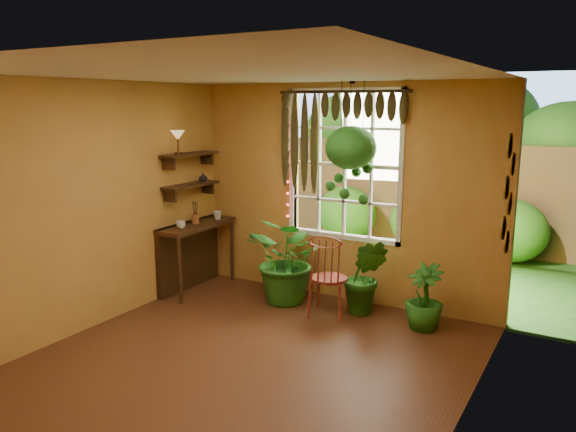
# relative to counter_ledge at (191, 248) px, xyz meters

# --- Properties ---
(floor) EXTENTS (4.50, 4.50, 0.00)m
(floor) POSITION_rel_counter_ledge_xyz_m (1.91, -1.60, -0.55)
(floor) COLOR #522C17
(floor) RESTS_ON ground
(ceiling) EXTENTS (4.50, 4.50, 0.00)m
(ceiling) POSITION_rel_counter_ledge_xyz_m (1.91, -1.60, 2.15)
(ceiling) COLOR white
(ceiling) RESTS_ON wall_back
(wall_back) EXTENTS (4.00, 0.00, 4.00)m
(wall_back) POSITION_rel_counter_ledge_xyz_m (1.91, 0.65, 0.80)
(wall_back) COLOR #C19242
(wall_back) RESTS_ON floor
(wall_left) EXTENTS (0.00, 4.50, 4.50)m
(wall_left) POSITION_rel_counter_ledge_xyz_m (-0.09, -1.60, 0.80)
(wall_left) COLOR #C19242
(wall_left) RESTS_ON floor
(wall_right) EXTENTS (0.00, 4.50, 4.50)m
(wall_right) POSITION_rel_counter_ledge_xyz_m (3.91, -1.60, 0.80)
(wall_right) COLOR #C19242
(wall_right) RESTS_ON floor
(window) EXTENTS (1.52, 0.10, 1.86)m
(window) POSITION_rel_counter_ledge_xyz_m (1.91, 0.68, 1.15)
(window) COLOR white
(window) RESTS_ON wall_back
(valance_vine) EXTENTS (1.70, 0.12, 1.10)m
(valance_vine) POSITION_rel_counter_ledge_xyz_m (1.82, 0.56, 1.73)
(valance_vine) COLOR #3B2310
(valance_vine) RESTS_ON window
(string_lights) EXTENTS (0.03, 0.03, 1.54)m
(string_lights) POSITION_rel_counter_ledge_xyz_m (1.15, 0.59, 1.20)
(string_lights) COLOR #FF2633
(string_lights) RESTS_ON window
(wall_plates) EXTENTS (0.04, 0.32, 1.10)m
(wall_plates) POSITION_rel_counter_ledge_xyz_m (3.89, 0.19, 1.00)
(wall_plates) COLOR beige
(wall_plates) RESTS_ON wall_right
(counter_ledge) EXTENTS (0.40, 1.20, 0.90)m
(counter_ledge) POSITION_rel_counter_ledge_xyz_m (0.00, 0.00, 0.00)
(counter_ledge) COLOR #3B2310
(counter_ledge) RESTS_ON floor
(shelf_lower) EXTENTS (0.25, 0.90, 0.04)m
(shelf_lower) POSITION_rel_counter_ledge_xyz_m (0.03, 0.00, 0.85)
(shelf_lower) COLOR #3B2310
(shelf_lower) RESTS_ON wall_left
(shelf_upper) EXTENTS (0.25, 0.90, 0.04)m
(shelf_upper) POSITION_rel_counter_ledge_xyz_m (0.03, 0.00, 1.25)
(shelf_upper) COLOR #3B2310
(shelf_upper) RESTS_ON wall_left
(backyard) EXTENTS (14.00, 10.00, 12.00)m
(backyard) POSITION_rel_counter_ledge_xyz_m (2.15, 5.27, 0.73)
(backyard) COLOR #1B5217
(backyard) RESTS_ON ground
(windsor_chair) EXTENTS (0.50, 0.52, 1.14)m
(windsor_chair) POSITION_rel_counter_ledge_xyz_m (2.04, -0.01, -0.22)
(windsor_chair) COLOR maroon
(windsor_chair) RESTS_ON floor
(potted_plant_left) EXTENTS (1.16, 1.06, 1.10)m
(potted_plant_left) POSITION_rel_counter_ledge_xyz_m (1.42, 0.15, 0.00)
(potted_plant_left) COLOR #1B5416
(potted_plant_left) RESTS_ON floor
(potted_plant_mid) EXTENTS (0.58, 0.50, 0.91)m
(potted_plant_mid) POSITION_rel_counter_ledge_xyz_m (2.38, 0.27, -0.10)
(potted_plant_mid) COLOR #1B5416
(potted_plant_mid) RESTS_ON floor
(potted_plant_right) EXTENTS (0.53, 0.53, 0.73)m
(potted_plant_right) POSITION_rel_counter_ledge_xyz_m (3.12, 0.17, -0.18)
(potted_plant_right) COLOR #1B5416
(potted_plant_right) RESTS_ON floor
(hanging_basket) EXTENTS (0.60, 0.60, 1.44)m
(hanging_basket) POSITION_rel_counter_ledge_xyz_m (2.09, 0.44, 1.31)
(hanging_basket) COLOR black
(hanging_basket) RESTS_ON ceiling
(cup_a) EXTENTS (0.16, 0.16, 0.09)m
(cup_a) POSITION_rel_counter_ledge_xyz_m (0.13, -0.34, 0.39)
(cup_a) COLOR silver
(cup_a) RESTS_ON counter_ledge
(cup_b) EXTENTS (0.14, 0.14, 0.11)m
(cup_b) POSITION_rel_counter_ledge_xyz_m (0.19, 0.35, 0.40)
(cup_b) COLOR beige
(cup_b) RESTS_ON counter_ledge
(brush_jar) EXTENTS (0.10, 0.10, 0.37)m
(brush_jar) POSITION_rel_counter_ledge_xyz_m (0.11, -0.02, 0.49)
(brush_jar) COLOR brown
(brush_jar) RESTS_ON counter_ledge
(shelf_vase) EXTENTS (0.13, 0.13, 0.12)m
(shelf_vase) POSITION_rel_counter_ledge_xyz_m (0.04, 0.25, 0.92)
(shelf_vase) COLOR #B2AD99
(shelf_vase) RESTS_ON shelf_lower
(tiffany_lamp) EXTENTS (0.18, 0.18, 0.30)m
(tiffany_lamp) POSITION_rel_counter_ledge_xyz_m (0.05, -0.24, 1.49)
(tiffany_lamp) COLOR brown
(tiffany_lamp) RESTS_ON shelf_upper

